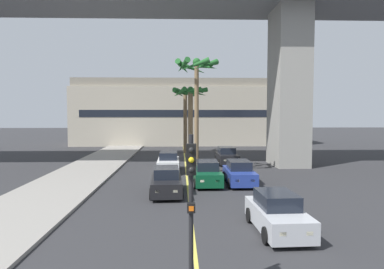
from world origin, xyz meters
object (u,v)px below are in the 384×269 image
at_px(car_queue_third, 207,174).
at_px(palm_tree_near_median, 190,103).
at_px(car_queue_fourth, 227,156).
at_px(car_queue_sixth, 168,162).
at_px(traffic_light_median_near, 191,195).
at_px(car_queue_front, 166,182).
at_px(palm_tree_mid_median, 185,101).
at_px(car_queue_fifth, 277,214).
at_px(car_queue_second, 239,173).
at_px(palm_tree_far_median, 197,78).

relative_size(car_queue_third, palm_tree_near_median, 0.57).
bearing_deg(car_queue_fourth, car_queue_sixth, -143.55).
bearing_deg(car_queue_sixth, traffic_light_median_near, -86.49).
bearing_deg(car_queue_front, car_queue_fourth, 66.89).
bearing_deg(car_queue_sixth, car_queue_fourth, 36.45).
distance_m(car_queue_third, car_queue_fourth, 9.52).
bearing_deg(car_queue_fourth, traffic_light_median_near, -99.66).
bearing_deg(palm_tree_mid_median, car_queue_fifth, -83.33).
relative_size(car_queue_sixth, traffic_light_median_near, 0.98).
relative_size(car_queue_third, traffic_light_median_near, 0.98).
height_order(car_queue_sixth, traffic_light_median_near, traffic_light_median_near).
distance_m(car_queue_front, palm_tree_mid_median, 21.79).
bearing_deg(car_queue_third, palm_tree_near_median, 94.46).
height_order(car_queue_fourth, traffic_light_median_near, traffic_light_median_near).
relative_size(car_queue_third, car_queue_fifth, 0.99).
distance_m(car_queue_front, car_queue_sixth, 8.04).
xyz_separation_m(car_queue_fifth, palm_tree_mid_median, (-3.24, 27.69, 5.31)).
relative_size(car_queue_front, car_queue_fifth, 1.00).
xyz_separation_m(palm_tree_near_median, palm_tree_mid_median, (-0.36, 8.15, 0.41)).
bearing_deg(car_queue_second, palm_tree_mid_median, 100.19).
height_order(car_queue_fourth, palm_tree_far_median, palm_tree_far_median).
height_order(car_queue_third, palm_tree_near_median, palm_tree_near_median).
xyz_separation_m(car_queue_sixth, palm_tree_near_median, (1.92, 4.90, 4.90)).
bearing_deg(traffic_light_median_near, palm_tree_near_median, 88.35).
bearing_deg(traffic_light_median_near, palm_tree_far_median, 86.90).
bearing_deg(car_queue_sixth, car_queue_third, -62.96).
height_order(car_queue_fifth, palm_tree_far_median, palm_tree_far_median).
height_order(car_queue_fifth, car_queue_sixth, same).
height_order(car_queue_third, palm_tree_mid_median, palm_tree_mid_median).
xyz_separation_m(car_queue_front, car_queue_third, (2.57, 2.72, 0.00)).
relative_size(car_queue_front, traffic_light_median_near, 0.99).
bearing_deg(car_queue_fifth, palm_tree_far_median, 101.00).
distance_m(car_queue_sixth, traffic_light_median_near, 19.87).
distance_m(car_queue_sixth, palm_tree_near_median, 7.19).
relative_size(car_queue_second, car_queue_fourth, 0.99).
height_order(car_queue_fifth, palm_tree_mid_median, palm_tree_mid_median).
bearing_deg(car_queue_third, palm_tree_far_median, 97.23).
bearing_deg(palm_tree_far_median, car_queue_fifth, -79.00).
bearing_deg(car_queue_third, traffic_light_median_near, -95.96).
distance_m(car_queue_fourth, palm_tree_far_median, 8.95).
xyz_separation_m(car_queue_third, palm_tree_mid_median, (-1.16, 18.37, 5.31)).
xyz_separation_m(car_queue_front, palm_tree_far_median, (2.06, 6.73, 6.65)).
distance_m(car_queue_second, traffic_light_median_near, 15.05).
distance_m(car_queue_fifth, palm_tree_near_median, 20.35).
bearing_deg(palm_tree_far_median, car_queue_third, -82.77).
xyz_separation_m(car_queue_fifth, palm_tree_near_median, (-2.88, 19.54, 4.90)).
bearing_deg(car_queue_fifth, car_queue_fourth, 88.68).
bearing_deg(car_queue_fourth, car_queue_second, -92.34).
height_order(car_queue_fifth, traffic_light_median_near, traffic_light_median_near).
bearing_deg(palm_tree_far_median, palm_tree_near_median, 92.66).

